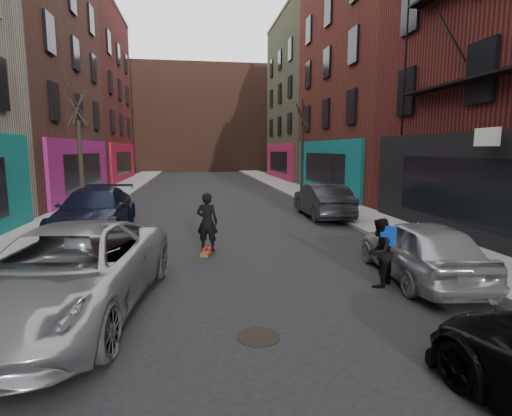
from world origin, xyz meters
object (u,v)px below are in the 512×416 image
object	(u,v)px
parked_right_far	(421,249)
parked_right_end	(322,201)
tree_right_far	(302,141)
parked_left_far	(68,272)
manhole	(258,337)
tree_left_far	(79,140)
skateboarder	(207,222)
pedestrian	(380,252)
parked_left_end	(95,211)
skateboard	(208,252)

from	to	relation	value
parked_right_far	parked_right_end	bearing A→B (deg)	-87.55
parked_right_end	parked_right_far	bearing A→B (deg)	88.15
tree_right_far	parked_right_end	xyz separation A→B (m)	(-1.60, -9.29, -2.79)
parked_left_far	manhole	size ratio (longest dim) A/B	8.19
tree_left_far	parked_right_far	size ratio (longest dim) A/B	1.57
tree_right_far	skateboarder	size ratio (longest dim) A/B	4.08
parked_right_far	pedestrian	xyz separation A→B (m)	(-1.15, -0.30, 0.05)
tree_left_far	manhole	size ratio (longest dim) A/B	9.29
tree_right_far	skateboarder	bearing A→B (deg)	-114.73
tree_right_far	parked_left_end	world-z (taller)	tree_right_far
parked_right_end	skateboard	xyz separation A→B (m)	(-5.20, -5.47, -0.69)
parked_right_far	manhole	bearing A→B (deg)	34.34
tree_left_far	parked_right_end	distance (m)	11.60
parked_right_end	manhole	size ratio (longest dim) A/B	6.42
tree_left_far	parked_right_end	xyz separation A→B (m)	(10.80, -3.29, -2.64)
parked_left_end	skateboard	size ratio (longest dim) A/B	6.84
parked_left_far	parked_left_end	size ratio (longest dim) A/B	1.05
parked_left_end	manhole	xyz separation A→B (m)	(4.46, -8.70, -0.79)
parked_left_end	skateboard	bearing A→B (deg)	-41.34
tree_right_far	skateboard	world-z (taller)	tree_right_far
parked_left_far	pedestrian	xyz separation A→B (m)	(6.20, 0.60, -0.03)
parked_right_far	manhole	world-z (taller)	parked_right_far
parked_left_far	pedestrian	distance (m)	6.23
tree_right_far	parked_right_end	size ratio (longest dim) A/B	1.51
tree_right_far	manhole	size ratio (longest dim) A/B	9.71
parked_left_far	parked_right_far	distance (m)	7.40
parked_right_far	skateboarder	world-z (taller)	skateboarder
parked_right_end	pedestrian	xyz separation A→B (m)	(-1.60, -8.76, 0.02)
parked_left_end	pedestrian	size ratio (longest dim) A/B	3.64
parked_left_far	parked_right_end	xyz separation A→B (m)	(7.80, 9.36, -0.06)
tree_left_far	parked_right_far	distance (m)	15.89
parked_left_far	parked_right_far	xyz separation A→B (m)	(7.35, 0.90, -0.09)
pedestrian	manhole	xyz separation A→B (m)	(-2.98, -1.97, -0.76)
parked_left_far	skateboard	distance (m)	4.74
parked_left_far	tree_right_far	bearing A→B (deg)	70.45
tree_right_far	parked_left_far	size ratio (longest dim) A/B	1.19
tree_left_far	parked_right_end	size ratio (longest dim) A/B	1.45
parked_left_end	manhole	bearing A→B (deg)	-62.41
manhole	parked_left_far	bearing A→B (deg)	156.88
tree_right_far	parked_left_end	xyz separation A→B (m)	(-10.64, -11.33, -2.74)
parked_right_end	skateboard	distance (m)	7.57
tree_right_far	parked_right_far	bearing A→B (deg)	-96.59
tree_left_far	tree_right_far	distance (m)	13.78
parked_left_end	parked_right_far	bearing A→B (deg)	-36.39
parked_right_end	skateboard	size ratio (longest dim) A/B	5.62
pedestrian	manhole	world-z (taller)	pedestrian
tree_right_far	manhole	world-z (taller)	tree_right_far
parked_right_far	manhole	xyz separation A→B (m)	(-4.13, -2.27, -0.70)
tree_right_far	parked_right_end	bearing A→B (deg)	-99.77
skateboard	parked_right_far	bearing A→B (deg)	-15.57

